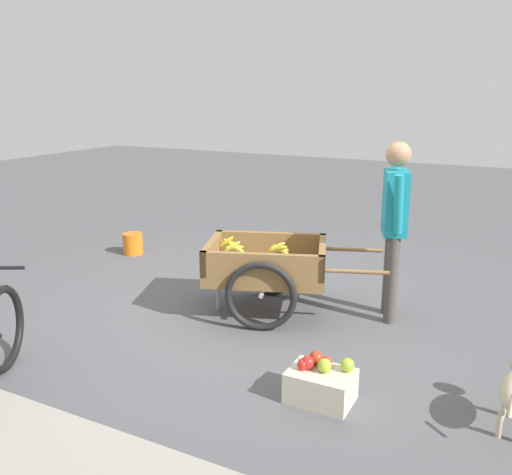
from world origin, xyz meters
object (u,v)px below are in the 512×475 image
object	(u,v)px
fruit_cart	(266,269)
apple_crate	(321,383)
plastic_bucket	(133,244)
vendor_person	(395,215)

from	to	relation	value
fruit_cart	apple_crate	xyz separation A→B (m)	(-1.03, 1.24, -0.30)
apple_crate	fruit_cart	bearing A→B (deg)	-50.26
plastic_bucket	apple_crate	world-z (taller)	apple_crate
vendor_person	fruit_cart	bearing A→B (deg)	20.02
fruit_cart	plastic_bucket	world-z (taller)	fruit_cart
vendor_person	plastic_bucket	size ratio (longest dim) A/B	5.99
plastic_bucket	apple_crate	size ratio (longest dim) A/B	0.62
fruit_cart	plastic_bucket	xyz separation A→B (m)	(2.38, -0.94, -0.30)
fruit_cart	plastic_bucket	distance (m)	2.58
vendor_person	apple_crate	xyz separation A→B (m)	(0.05, 1.64, -0.85)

